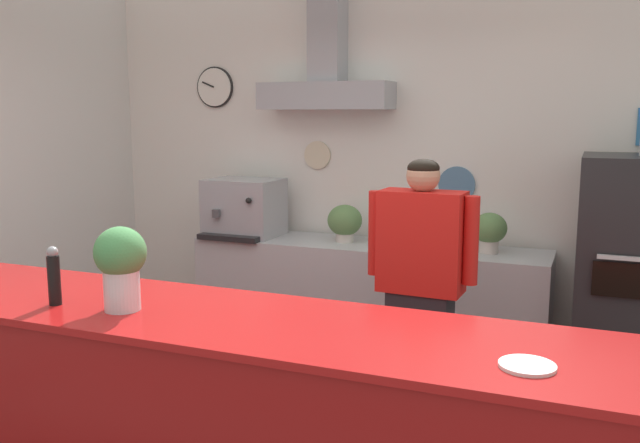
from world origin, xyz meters
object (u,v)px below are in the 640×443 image
at_px(potted_thyme, 345,222).
at_px(condiment_plate, 527,366).
at_px(shop_worker, 420,298).
at_px(basil_vase, 121,266).
at_px(potted_oregano, 490,230).
at_px(potted_basil, 396,229).
at_px(pepper_grinder, 54,276).
at_px(espresso_machine, 244,208).

relative_size(potted_thyme, condiment_plate, 1.53).
height_order(shop_worker, basil_vase, shop_worker).
bearing_deg(shop_worker, basil_vase, 59.45).
bearing_deg(shop_worker, potted_oregano, -98.46).
height_order(potted_basil, pepper_grinder, pepper_grinder).
bearing_deg(potted_thyme, basil_vase, -91.69).
bearing_deg(shop_worker, espresso_machine, -28.92).
xyz_separation_m(espresso_machine, basil_vase, (0.74, -2.38, 0.11)).
height_order(shop_worker, espresso_machine, shop_worker).
bearing_deg(condiment_plate, shop_worker, 116.19).
distance_m(potted_basil, potted_oregano, 0.65).
height_order(espresso_machine, potted_oregano, espresso_machine).
distance_m(espresso_machine, pepper_grinder, 2.47).
xyz_separation_m(shop_worker, pepper_grinder, (-1.21, -1.41, 0.33)).
distance_m(potted_oregano, potted_thyme, 1.04).
relative_size(shop_worker, condiment_plate, 9.06).
xyz_separation_m(basil_vase, pepper_grinder, (-0.31, -0.04, -0.06)).
xyz_separation_m(potted_oregano, basil_vase, (-1.11, -2.42, 0.17)).
xyz_separation_m(espresso_machine, potted_oregano, (1.85, 0.03, -0.06)).
relative_size(shop_worker, potted_basil, 7.53).
xyz_separation_m(potted_basil, basil_vase, (-0.46, -2.40, 0.20)).
bearing_deg(espresso_machine, potted_thyme, 2.21).
bearing_deg(potted_basil, pepper_grinder, -107.51).
xyz_separation_m(espresso_machine, potted_thyme, (0.81, 0.03, -0.06)).
bearing_deg(potted_thyme, pepper_grinder, -98.82).
height_order(basil_vase, pepper_grinder, basil_vase).
distance_m(shop_worker, espresso_machine, 1.95).
bearing_deg(potted_thyme, espresso_machine, -177.79).
distance_m(potted_thyme, pepper_grinder, 2.49).
relative_size(shop_worker, espresso_machine, 3.01).
bearing_deg(potted_basil, condiment_plate, -65.21).
distance_m(potted_basil, condiment_plate, 2.68).
bearing_deg(shop_worker, potted_basil, -64.32).
bearing_deg(potted_thyme, potted_oregano, 0.13).
height_order(shop_worker, potted_oregano, shop_worker).
xyz_separation_m(espresso_machine, condiment_plate, (2.33, -2.41, -0.06)).
height_order(potted_thyme, basil_vase, basil_vase).
xyz_separation_m(potted_oregano, condiment_plate, (0.48, -2.44, -0.01)).
relative_size(potted_basil, potted_oregano, 0.79).
xyz_separation_m(potted_oregano, pepper_grinder, (-1.42, -2.46, 0.11)).
distance_m(espresso_machine, potted_oregano, 1.85).
distance_m(shop_worker, condiment_plate, 1.57).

